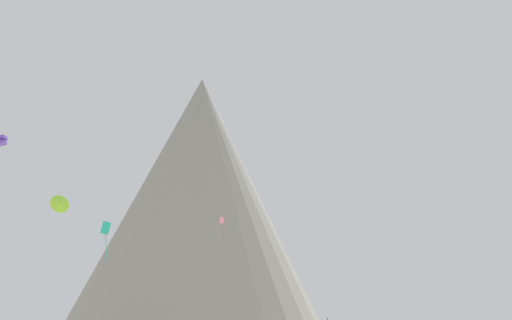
# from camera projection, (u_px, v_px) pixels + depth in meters

# --- Properties ---
(rock_massif) EXTENTS (77.97, 77.97, 59.53)m
(rock_massif) POSITION_uv_depth(u_px,v_px,m) (203.00, 241.00, 117.74)
(rock_massif) COLOR gray
(rock_massif) RESTS_ON ground_plane
(kite_lime_mid) EXTENTS (2.07, 1.52, 2.00)m
(kite_lime_mid) POSITION_uv_depth(u_px,v_px,m) (60.00, 204.00, 67.66)
(kite_lime_mid) COLOR #8CD133
(kite_indigo_high) EXTENTS (0.98, 0.95, 0.96)m
(kite_indigo_high) POSITION_uv_depth(u_px,v_px,m) (2.00, 140.00, 64.10)
(kite_indigo_high) COLOR #5138B2
(kite_pink_mid) EXTENTS (0.63, 0.37, 3.02)m
(kite_pink_mid) POSITION_uv_depth(u_px,v_px,m) (222.00, 224.00, 85.81)
(kite_pink_mid) COLOR pink
(kite_teal_mid) EXTENTS (1.31, 0.70, 5.07)m
(kite_teal_mid) POSITION_uv_depth(u_px,v_px,m) (106.00, 231.00, 82.41)
(kite_teal_mid) COLOR teal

